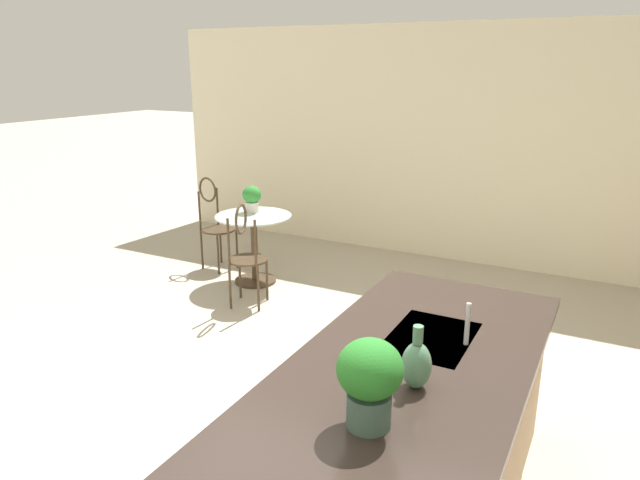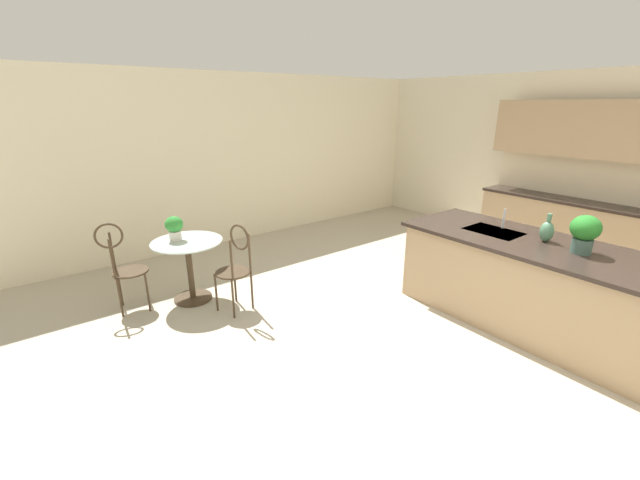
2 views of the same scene
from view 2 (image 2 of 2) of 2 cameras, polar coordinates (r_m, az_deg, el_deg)
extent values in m
plane|color=#B2A893|center=(4.31, 19.02, -13.49)|extent=(40.00, 40.00, 0.00)
cube|color=beige|center=(7.13, 37.18, 8.04)|extent=(9.00, 0.12, 2.70)
cube|color=beige|center=(6.96, -10.36, 11.37)|extent=(0.12, 7.80, 2.70)
cube|color=tan|center=(4.67, 28.57, -6.12)|extent=(2.70, 0.96, 0.88)
cube|color=#2D231E|center=(4.52, 29.48, -0.80)|extent=(2.80, 1.06, 0.04)
cube|color=#B2B5BA|center=(4.74, 23.49, 1.01)|extent=(0.56, 0.40, 0.03)
cube|color=tan|center=(7.00, 31.56, 1.22)|extent=(2.40, 0.60, 0.88)
cube|color=#2D231E|center=(6.89, 32.21, 4.86)|extent=(2.44, 0.64, 0.04)
cube|color=beige|center=(6.99, 33.16, 7.55)|extent=(2.40, 0.04, 0.60)
cube|color=tan|center=(6.75, 33.67, 13.06)|extent=(2.40, 0.36, 0.76)
cylinder|color=#3D2D1E|center=(5.09, -17.62, -7.87)|extent=(0.44, 0.44, 0.03)
cylinder|color=#3D2D1E|center=(4.95, -18.04, -4.11)|extent=(0.07, 0.07, 0.69)
cylinder|color=#B2C6C1|center=(4.82, -18.47, -0.23)|extent=(0.80, 0.80, 0.01)
cylinder|color=#3D2D1E|center=(5.15, -23.54, -5.70)|extent=(0.03, 0.03, 0.45)
cylinder|color=#3D2D1E|center=(4.90, -23.36, -6.97)|extent=(0.03, 0.03, 0.45)
cylinder|color=#3D2D1E|center=(5.16, -26.64, -6.13)|extent=(0.03, 0.03, 0.45)
cylinder|color=#3D2D1E|center=(4.91, -26.62, -7.42)|extent=(0.03, 0.03, 0.45)
cylinder|color=#3D2D1E|center=(4.94, -25.42, -4.07)|extent=(0.45, 0.45, 0.02)
cylinder|color=#3D2D1E|center=(4.99, -27.50, -1.49)|extent=(0.03, 0.03, 0.45)
cylinder|color=#3D2D1E|center=(4.75, -27.54, -2.49)|extent=(0.03, 0.03, 0.45)
torus|color=#3D2D1E|center=(4.80, -27.92, 0.53)|extent=(0.08, 0.28, 0.28)
cylinder|color=#3D2D1E|center=(4.66, -14.58, -7.27)|extent=(0.03, 0.03, 0.45)
cylinder|color=#3D2D1E|center=(4.82, -12.01, -6.15)|extent=(0.03, 0.03, 0.45)
cylinder|color=#3D2D1E|center=(4.47, -12.28, -8.30)|extent=(0.03, 0.03, 0.45)
cylinder|color=#3D2D1E|center=(4.63, -9.68, -7.09)|extent=(0.03, 0.03, 0.45)
cylinder|color=#3D2D1E|center=(4.55, -12.34, -4.52)|extent=(0.47, 0.47, 0.02)
cylinder|color=#3D2D1E|center=(4.28, -12.51, -2.92)|extent=(0.03, 0.03, 0.45)
cylinder|color=#3D2D1E|center=(4.44, -10.00, -1.94)|extent=(0.03, 0.03, 0.45)
torus|color=#3D2D1E|center=(4.28, -11.42, 0.38)|extent=(0.28, 0.10, 0.28)
cylinder|color=#B2B5BA|center=(4.86, 24.74, 2.80)|extent=(0.02, 0.02, 0.22)
cylinder|color=beige|center=(4.88, -19.93, 0.60)|extent=(0.14, 0.14, 0.11)
ellipsoid|color=#2E8231|center=(4.84, -20.11, 2.14)|extent=(0.20, 0.20, 0.18)
cylinder|color=#385147|center=(4.41, 33.26, -0.69)|extent=(0.17, 0.17, 0.14)
ellipsoid|color=#236E24|center=(4.36, 33.67, 1.46)|extent=(0.25, 0.25, 0.23)
ellipsoid|color=#4C7A5B|center=(4.58, 29.61, 1.05)|extent=(0.13, 0.13, 0.21)
cylinder|color=#4C7A5B|center=(4.54, 29.90, 2.78)|extent=(0.04, 0.04, 0.08)
camera|label=1|loc=(4.80, 60.32, 9.92)|focal=32.76mm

